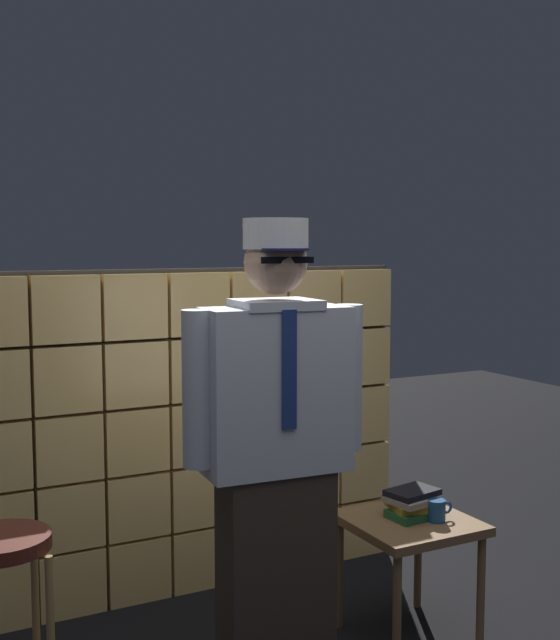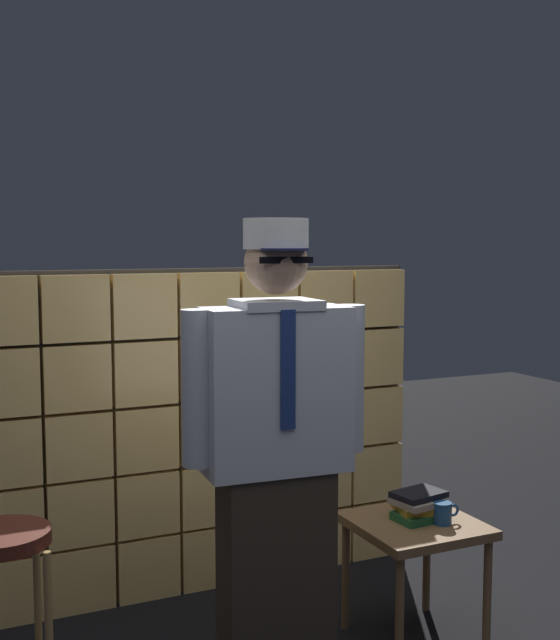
{
  "view_description": "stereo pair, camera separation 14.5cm",
  "coord_description": "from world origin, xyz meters",
  "px_view_note": "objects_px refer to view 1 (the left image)",
  "views": [
    {
      "loc": [
        -1.46,
        -2.37,
        1.75
      ],
      "look_at": [
        -0.09,
        0.27,
        1.46
      ],
      "focal_mm": 45.27,
      "sensor_mm": 36.0,
      "label": 1
    },
    {
      "loc": [
        -1.33,
        -2.43,
        1.75
      ],
      "look_at": [
        -0.09,
        0.27,
        1.46
      ],
      "focal_mm": 45.27,
      "sensor_mm": 36.0,
      "label": 2
    }
  ],
  "objects_px": {
    "standing_person": "(276,451)",
    "bar_stool": "(2,589)",
    "coffee_mug": "(437,510)",
    "side_table": "(409,535)",
    "book_stack": "(412,503)"
  },
  "relations": [
    {
      "from": "standing_person",
      "to": "bar_stool",
      "type": "height_order",
      "value": "standing_person"
    },
    {
      "from": "standing_person",
      "to": "coffee_mug",
      "type": "xyz_separation_m",
      "value": [
        0.8,
        0.04,
        -0.37
      ]
    },
    {
      "from": "standing_person",
      "to": "bar_stool",
      "type": "xyz_separation_m",
      "value": [
        -0.98,
        0.14,
        -0.4
      ]
    },
    {
      "from": "bar_stool",
      "to": "book_stack",
      "type": "bearing_deg",
      "value": -0.43
    },
    {
      "from": "side_table",
      "to": "book_stack",
      "type": "relative_size",
      "value": 2.2
    },
    {
      "from": "bar_stool",
      "to": "side_table",
      "type": "relative_size",
      "value": 1.39
    },
    {
      "from": "side_table",
      "to": "coffee_mug",
      "type": "bearing_deg",
      "value": -42.79
    },
    {
      "from": "standing_person",
      "to": "side_table",
      "type": "relative_size",
      "value": 3.4
    },
    {
      "from": "standing_person",
      "to": "coffee_mug",
      "type": "height_order",
      "value": "standing_person"
    },
    {
      "from": "book_stack",
      "to": "coffee_mug",
      "type": "xyz_separation_m",
      "value": [
        0.06,
        -0.09,
        -0.01
      ]
    },
    {
      "from": "coffee_mug",
      "to": "standing_person",
      "type": "bearing_deg",
      "value": -177.43
    },
    {
      "from": "book_stack",
      "to": "coffee_mug",
      "type": "height_order",
      "value": "book_stack"
    },
    {
      "from": "coffee_mug",
      "to": "book_stack",
      "type": "bearing_deg",
      "value": 123.87
    },
    {
      "from": "bar_stool",
      "to": "coffee_mug",
      "type": "relative_size",
      "value": 5.95
    },
    {
      "from": "standing_person",
      "to": "book_stack",
      "type": "distance_m",
      "value": 0.83
    }
  ]
}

